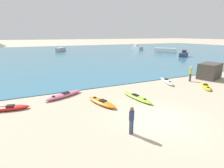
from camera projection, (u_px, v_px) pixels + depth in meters
The scene contains 15 objects.
ground_plane at pixel (161, 119), 10.78m from camera, with size 400.00×400.00×0.00m, color tan.
bay_water at pixel (58, 54), 48.08m from camera, with size 160.00×70.00×0.06m, color teal.
kayak_on_sand_0 at pixel (166, 81), 18.87m from camera, with size 1.63×3.09×0.39m.
kayak_on_sand_1 at pixel (137, 97), 14.12m from camera, with size 1.09×3.49×0.33m.
kayak_on_sand_2 at pixel (64, 95), 14.58m from camera, with size 3.47×2.10×0.36m.
kayak_on_sand_3 at pixel (205, 86), 17.07m from camera, with size 2.17×2.49×0.33m.
kayak_on_sand_4 at pixel (101, 102), 13.06m from camera, with size 1.65×3.05×0.35m.
kayak_on_sand_5 at pixel (8, 108), 12.01m from camera, with size 2.82×1.25×0.34m.
person_near_foreground at pixel (132, 119), 8.94m from camera, with size 0.31×0.23×1.52m.
person_near_waterline at pixel (191, 73), 19.27m from camera, with size 0.34×0.29×1.69m.
moored_boat_0 at pixel (165, 50), 49.44m from camera, with size 4.59×5.75×1.35m.
moored_boat_1 at pixel (184, 54), 41.08m from camera, with size 3.96×3.15×1.50m.
moored_boat_2 at pixel (137, 48), 60.26m from camera, with size 2.14×4.68×1.82m.
moored_boat_3 at pixel (61, 50), 53.54m from camera, with size 3.70×4.78×1.19m.
shoreline_rock at pixel (210, 71), 20.57m from camera, with size 2.93×1.87×1.81m, color #423D38.
Camera 1 is at (-6.89, -7.59, 5.01)m, focal length 28.00 mm.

